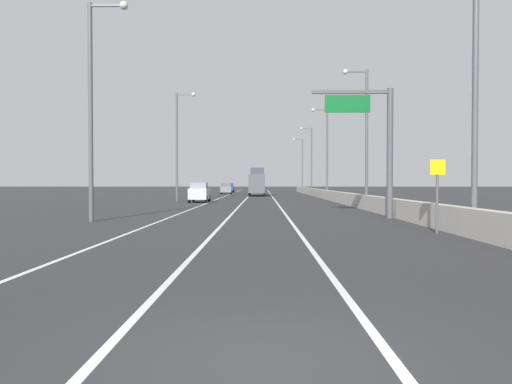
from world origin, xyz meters
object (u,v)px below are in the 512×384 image
at_px(lamp_post_right_near, 470,70).
at_px(box_truck, 257,183).
at_px(lamp_post_right_fifth, 301,162).
at_px(lamp_post_left_near, 95,97).
at_px(lamp_post_right_fourth, 310,156).
at_px(overhead_sign_gantry, 377,137).
at_px(car_blue_1, 229,188).
at_px(speed_advisory_sign, 437,190).
at_px(car_gray_0, 226,189).
at_px(lamp_post_right_third, 325,147).
at_px(lamp_post_left_mid, 179,140).
at_px(car_silver_2, 199,192).
at_px(lamp_post_right_second, 364,129).

distance_m(lamp_post_right_near, box_truck, 54.61).
relative_size(lamp_post_right_fifth, lamp_post_left_near, 1.00).
bearing_deg(lamp_post_right_fifth, box_truck, -106.64).
bearing_deg(lamp_post_right_fourth, box_truck, -132.42).
distance_m(overhead_sign_gantry, car_blue_1, 69.26).
height_order(speed_advisory_sign, car_gray_0, speed_advisory_sign).
height_order(overhead_sign_gantry, lamp_post_right_fourth, lamp_post_right_fourth).
distance_m(lamp_post_right_fifth, car_gray_0, 25.97).
height_order(lamp_post_right_third, lamp_post_left_mid, same).
distance_m(overhead_sign_gantry, lamp_post_right_fifth, 76.48).
relative_size(overhead_sign_gantry, car_blue_1, 1.76).
distance_m(lamp_post_left_mid, car_silver_2, 6.14).
distance_m(lamp_post_right_near, lamp_post_right_third, 42.44).
xyz_separation_m(lamp_post_right_fifth, lamp_post_left_mid, (-17.43, -53.42, 0.00)).
bearing_deg(speed_advisory_sign, lamp_post_right_second, 85.86).
xyz_separation_m(speed_advisory_sign, box_truck, (-7.81, 53.49, 0.23)).
relative_size(lamp_post_left_mid, box_truck, 1.43).
bearing_deg(car_gray_0, lamp_post_right_second, -70.99).
relative_size(lamp_post_right_near, lamp_post_right_third, 1.00).
height_order(lamp_post_right_fourth, car_blue_1, lamp_post_right_fourth).
relative_size(speed_advisory_sign, lamp_post_left_mid, 0.26).
distance_m(lamp_post_left_mid, car_gray_0, 33.44).
distance_m(lamp_post_right_second, lamp_post_right_fifth, 63.66).
relative_size(overhead_sign_gantry, lamp_post_left_mid, 0.65).
bearing_deg(car_silver_2, overhead_sign_gantry, -58.93).
height_order(lamp_post_right_second, lamp_post_left_mid, same).
xyz_separation_m(lamp_post_right_third, lamp_post_left_near, (-17.03, -36.44, 0.00)).
relative_size(overhead_sign_gantry, lamp_post_right_fourth, 0.65).
relative_size(overhead_sign_gantry, lamp_post_right_fifth, 0.65).
xyz_separation_m(lamp_post_right_near, car_gray_0, (-14.51, 64.32, -5.62)).
xyz_separation_m(lamp_post_right_fifth, car_gray_0, (-14.85, -20.56, -5.62)).
xyz_separation_m(overhead_sign_gantry, lamp_post_right_third, (1.54, 33.99, 1.85)).
height_order(lamp_post_left_near, car_blue_1, lamp_post_left_near).
height_order(lamp_post_right_second, lamp_post_right_third, same).
bearing_deg(lamp_post_right_second, lamp_post_left_mid, 149.57).
bearing_deg(lamp_post_right_near, car_gray_0, 102.71).
bearing_deg(lamp_post_left_mid, lamp_post_right_near, -61.48).
bearing_deg(overhead_sign_gantry, lamp_post_right_fifth, 88.53).
xyz_separation_m(lamp_post_right_fifth, box_truck, (-9.33, -31.21, -4.58)).
height_order(overhead_sign_gantry, lamp_post_left_mid, lamp_post_left_mid).
height_order(lamp_post_left_mid, car_blue_1, lamp_post_left_mid).
xyz_separation_m(speed_advisory_sign, lamp_post_left_near, (-15.94, 5.82, 4.82)).
bearing_deg(lamp_post_right_fourth, overhead_sign_gantry, -91.83).
relative_size(lamp_post_right_second, car_gray_0, 2.61).
bearing_deg(lamp_post_right_second, lamp_post_right_fourth, 90.28).
relative_size(lamp_post_right_second, lamp_post_right_third, 1.00).
xyz_separation_m(lamp_post_right_third, lamp_post_left_mid, (-17.01, -10.98, 0.00)).
relative_size(lamp_post_right_fourth, car_gray_0, 2.61).
bearing_deg(lamp_post_left_mid, lamp_post_right_fifth, 71.93).
xyz_separation_m(overhead_sign_gantry, lamp_post_right_fifth, (1.96, 76.43, 1.85)).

